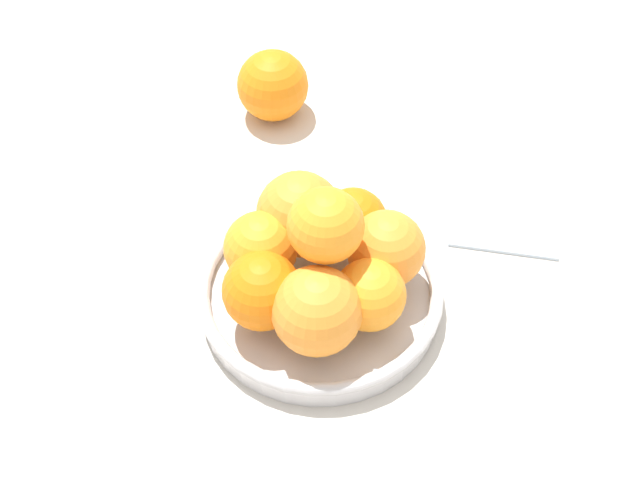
{
  "coord_description": "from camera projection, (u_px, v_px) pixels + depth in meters",
  "views": [
    {
      "loc": [
        -0.5,
        -0.14,
        0.7
      ],
      "look_at": [
        0.0,
        0.0,
        0.1
      ],
      "focal_mm": 50.0,
      "sensor_mm": 36.0,
      "label": 1
    }
  ],
  "objects": [
    {
      "name": "fruit_bowl",
      "position": [
        320.0,
        294.0,
        0.86
      ],
      "size": [
        0.24,
        0.24,
        0.03
      ],
      "color": "silver",
      "rests_on": "ground_plane"
    },
    {
      "name": "orange_pile",
      "position": [
        319.0,
        256.0,
        0.81
      ],
      "size": [
        0.19,
        0.19,
        0.13
      ],
      "color": "orange",
      "rests_on": "fruit_bowl"
    },
    {
      "name": "stray_orange",
      "position": [
        273.0,
        85.0,
        1.03
      ],
      "size": [
        0.08,
        0.08,
        0.08
      ],
      "primitive_type": "sphere",
      "color": "orange",
      "rests_on": "ground_plane"
    },
    {
      "name": "napkin_folded",
      "position": [
        506.0,
        211.0,
        0.95
      ],
      "size": [
        0.12,
        0.12,
        0.01
      ],
      "primitive_type": "cube",
      "rotation": [
        0.0,
        0.0,
        0.1
      ],
      "color": "silver",
      "rests_on": "ground_plane"
    },
    {
      "name": "ground_plane",
      "position": [
        320.0,
        304.0,
        0.87
      ],
      "size": [
        4.0,
        4.0,
        0.0
      ],
      "primitive_type": "plane",
      "color": "beige"
    }
  ]
}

